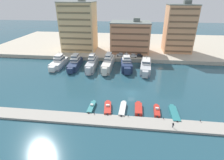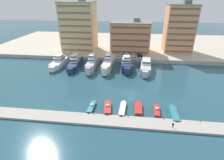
{
  "view_description": "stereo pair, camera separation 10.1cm",
  "coord_description": "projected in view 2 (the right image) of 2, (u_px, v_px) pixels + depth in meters",
  "views": [
    {
      "loc": [
        -0.74,
        -54.93,
        31.33
      ],
      "look_at": [
        -7.65,
        4.97,
        2.5
      ],
      "focal_mm": 28.0,
      "sensor_mm": 36.0,
      "label": 1
    },
    {
      "loc": [
        -0.64,
        -54.92,
        31.33
      ],
      "look_at": [
        -7.65,
        4.97,
        2.5
      ],
      "focal_mm": 28.0,
      "sensor_mm": 36.0,
      "label": 2
    }
  ],
  "objects": [
    {
      "name": "bollard_west",
      "position": [
        94.0,
        113.0,
        50.47
      ],
      "size": [
        0.2,
        0.2,
        0.61
      ],
      "color": "#2D2D33",
      "rests_on": "pier_dock"
    },
    {
      "name": "bollard_east_mid",
      "position": [
        163.0,
        118.0,
        48.41
      ],
      "size": [
        0.2,
        0.2,
        0.61
      ],
      "color": "#2D2D33",
      "rests_on": "pier_dock"
    },
    {
      "name": "yacht_silver_center_right",
      "position": [
        146.0,
        66.0,
        81.26
      ],
      "size": [
        5.88,
        18.86,
        6.76
      ],
      "color": "silver",
      "rests_on": "ground"
    },
    {
      "name": "car_silver_left",
      "position": [
        126.0,
        55.0,
        94.13
      ],
      "size": [
        4.12,
        1.96,
        1.8
      ],
      "color": "#B7BCC1",
      "rests_on": "quay_promenade"
    },
    {
      "name": "car_white_mid_left",
      "position": [
        133.0,
        55.0,
        93.49
      ],
      "size": [
        4.14,
        2.0,
        1.8
      ],
      "color": "white",
      "rests_on": "quay_promenade"
    },
    {
      "name": "yacht_navy_left",
      "position": [
        75.0,
        63.0,
        85.39
      ],
      "size": [
        5.18,
        18.05,
        7.76
      ],
      "color": "navy",
      "rests_on": "ground"
    },
    {
      "name": "yacht_white_far_left",
      "position": [
        59.0,
        62.0,
        86.15
      ],
      "size": [
        5.34,
        16.31,
        7.37
      ],
      "color": "white",
      "rests_on": "ground"
    },
    {
      "name": "apartment_block_left",
      "position": [
        130.0,
        37.0,
        99.87
      ],
      "size": [
        21.92,
        14.9,
        19.0
      ],
      "color": "tan",
      "rests_on": "quay_promenade"
    },
    {
      "name": "yacht_silver_mid_left",
      "position": [
        92.0,
        64.0,
        82.91
      ],
      "size": [
        4.02,
        17.43,
        8.69
      ],
      "color": "silver",
      "rests_on": "ground"
    },
    {
      "name": "car_black_center_left",
      "position": [
        139.0,
        55.0,
        93.7
      ],
      "size": [
        4.14,
        1.99,
        1.8
      ],
      "color": "black",
      "rests_on": "quay_promenade"
    },
    {
      "name": "yacht_navy_center",
      "position": [
        127.0,
        65.0,
        82.75
      ],
      "size": [
        6.17,
        15.66,
        7.88
      ],
      "color": "navy",
      "rests_on": "ground"
    },
    {
      "name": "motorboat_teal_far_left",
      "position": [
        92.0,
        107.0,
        53.92
      ],
      "size": [
        1.79,
        7.0,
        1.43
      ],
      "color": "teal",
      "rests_on": "ground"
    },
    {
      "name": "car_silver_far_left",
      "position": [
        121.0,
        54.0,
        95.0
      ],
      "size": [
        4.15,
        2.03,
        1.8
      ],
      "color": "#B7BCC1",
      "rests_on": "quay_promenade"
    },
    {
      "name": "motorboat_red_left",
      "position": [
        108.0,
        108.0,
        53.42
      ],
      "size": [
        2.69,
        7.41,
        1.59
      ],
      "color": "red",
      "rests_on": "ground"
    },
    {
      "name": "apartment_block_far_left",
      "position": [
        79.0,
        27.0,
        101.62
      ],
      "size": [
        19.45,
        14.8,
        29.1
      ],
      "color": "#E0BC84",
      "rests_on": "quay_promenade"
    },
    {
      "name": "bollard_west_mid",
      "position": [
        128.0,
        115.0,
        49.44
      ],
      "size": [
        0.2,
        0.2,
        0.61
      ],
      "color": "#2D2D33",
      "rests_on": "pier_dock"
    },
    {
      "name": "bollard_east",
      "position": [
        200.0,
        121.0,
        47.38
      ],
      "size": [
        0.2,
        0.2,
        0.61
      ],
      "color": "#2D2D33",
      "rests_on": "pier_dock"
    },
    {
      "name": "yacht_ivory_center_left",
      "position": [
        108.0,
        63.0,
        83.62
      ],
      "size": [
        4.45,
        20.2,
        8.74
      ],
      "color": "silver",
      "rests_on": "ground"
    },
    {
      "name": "motorboat_white_mid_left",
      "position": [
        123.0,
        109.0,
        53.05
      ],
      "size": [
        2.07,
        8.02,
        1.05
      ],
      "color": "white",
      "rests_on": "ground"
    },
    {
      "name": "apartment_block_mid_left",
      "position": [
        179.0,
        29.0,
        98.89
      ],
      "size": [
        15.67,
        13.18,
        27.83
      ],
      "color": "tan",
      "rests_on": "quay_promenade"
    },
    {
      "name": "ground_plane",
      "position": [
        132.0,
        93.0,
        62.66
      ],
      "size": [
        400.0,
        400.0,
        0.0
      ],
      "primitive_type": "plane",
      "color": "#234C5B"
    },
    {
      "name": "motorboat_red_center_left",
      "position": [
        138.0,
        109.0,
        53.15
      ],
      "size": [
        2.19,
        7.0,
        1.06
      ],
      "color": "red",
      "rests_on": "ground"
    },
    {
      "name": "pier_dock",
      "position": [
        131.0,
        122.0,
        47.7
      ],
      "size": [
        120.0,
        4.8,
        0.6
      ],
      "primitive_type": "cube",
      "color": "#A8A399",
      "rests_on": "ground"
    },
    {
      "name": "motorboat_red_center",
      "position": [
        157.0,
        111.0,
        51.99
      ],
      "size": [
        1.92,
        6.48,
        1.6
      ],
      "color": "red",
      "rests_on": "ground"
    },
    {
      "name": "motorboat_teal_center_right",
      "position": [
        174.0,
        113.0,
        51.13
      ],
      "size": [
        2.16,
        8.61,
        0.87
      ],
      "color": "teal",
      "rests_on": "ground"
    },
    {
      "name": "pedestrian_near_edge",
      "position": [
        173.0,
        125.0,
        44.99
      ],
      "size": [
        0.41,
        0.51,
        1.54
      ],
      "color": "#282D3D",
      "rests_on": "pier_dock"
    },
    {
      "name": "quay_promenade",
      "position": [
        133.0,
        44.0,
        123.08
      ],
      "size": [
        180.0,
        70.0,
        1.94
      ],
      "primitive_type": "cube",
      "color": "#BCB29E",
      "rests_on": "ground"
    }
  ]
}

